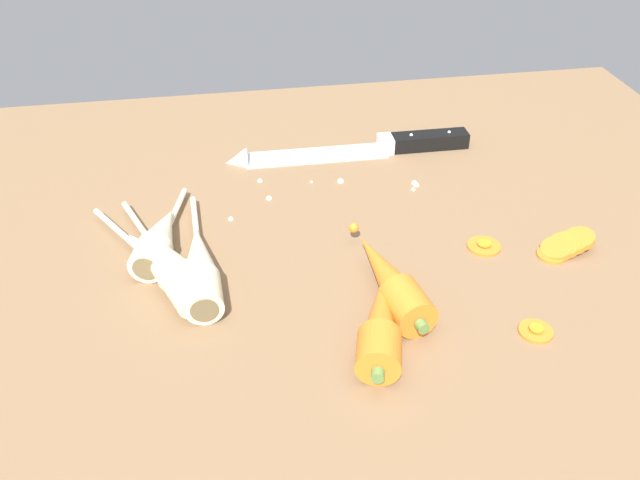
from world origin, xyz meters
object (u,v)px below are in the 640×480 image
whole_carrot_second (380,324)px  parsnip_mid_left (159,238)px  whole_carrot (390,280)px  parsnip_back (164,265)px  carrot_slice_stray_near (536,330)px  carrot_slice_stack (565,246)px  parsnip_mid_right (200,266)px  carrot_slice_stray_mid (484,245)px  parsnip_front (169,264)px  chefs_knife (345,150)px

whole_carrot_second → parsnip_mid_left: whole_carrot_second is taller
whole_carrot → parsnip_mid_left: size_ratio=1.06×
parsnip_back → carrot_slice_stray_near: (35.91, -14.59, -1.62)cm
parsnip_back → carrot_slice_stack: size_ratio=3.05×
whole_carrot_second → parsnip_mid_right: whole_carrot_second is taller
carrot_slice_stray_mid → whole_carrot: bearing=-152.9°
whole_carrot → parsnip_front: size_ratio=0.83×
parsnip_mid_right → whole_carrot: bearing=-17.2°
whole_carrot_second → carrot_slice_stray_near: bearing=-5.7°
carrot_slice_stray_near → parsnip_front: bearing=157.3°
chefs_knife → carrot_slice_stack: 33.76cm
whole_carrot_second → chefs_knife: bearing=83.5°
parsnip_mid_left → parsnip_mid_right: size_ratio=0.77×
whole_carrot → carrot_slice_stack: size_ratio=2.64×
chefs_knife → parsnip_back: size_ratio=1.62×
parsnip_mid_left → carrot_slice_stack: bearing=-9.6°
whole_carrot_second → parsnip_back: 24.31cm
whole_carrot_second → carrot_slice_stack: (24.25, 10.62, -1.26)cm
chefs_knife → parsnip_mid_right: 33.14cm
chefs_knife → parsnip_mid_left: (-25.37, -19.61, 1.33)cm
carrot_slice_stack → carrot_slice_stray_mid: size_ratio=1.83×
parsnip_back → carrot_slice_stack: 44.83cm
parsnip_mid_left → parsnip_back: same height
parsnip_mid_right → parsnip_back: 3.86cm
parsnip_mid_left → carrot_slice_stack: parsnip_mid_left is taller
parsnip_back → whole_carrot: bearing=-16.2°
parsnip_front → carrot_slice_stray_mid: size_ratio=5.85×
whole_carrot → parsnip_front: whole_carrot is taller
parsnip_front → carrot_slice_stack: size_ratio=3.19×
carrot_slice_stray_near → whole_carrot: bearing=148.4°
whole_carrot → parsnip_back: bearing=163.8°
chefs_knife → parsnip_back: bearing=-135.0°
parsnip_mid_left → parsnip_mid_right: bearing=-54.0°
parsnip_front → carrot_slice_stack: 44.27cm
carrot_slice_stack → parsnip_mid_left: bearing=170.4°
parsnip_mid_left → parsnip_back: size_ratio=0.82×
parsnip_back → carrot_slice_stray_mid: parsnip_back is taller
whole_carrot → carrot_slice_stray_mid: whole_carrot is taller
parsnip_front → parsnip_mid_left: (-1.11, 5.05, 0.00)cm
chefs_knife → whole_carrot_second: bearing=-96.5°
carrot_slice_stray_near → parsnip_mid_right: bearing=156.7°
whole_carrot → carrot_slice_stray_near: size_ratio=5.47×
parsnip_front → parsnip_mid_left: same height
carrot_slice_stray_near → carrot_slice_stray_mid: 14.48cm
parsnip_front → parsnip_back: bearing=-163.7°
parsnip_mid_right → parsnip_front: bearing=164.3°
carrot_slice_stray_near → carrot_slice_stray_mid: bearing=89.5°
whole_carrot_second → carrot_slice_stack: size_ratio=2.33×
chefs_knife → parsnip_mid_right: (-21.04, -25.56, 1.33)cm
chefs_knife → whole_carrot_second: 38.16cm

